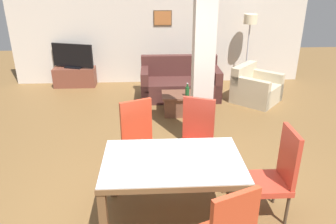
% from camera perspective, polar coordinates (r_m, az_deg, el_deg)
% --- Properties ---
extents(ground_plane, '(18.00, 18.00, 0.00)m').
position_cam_1_polar(ground_plane, '(4.00, 0.75, -17.72)').
color(ground_plane, brown).
extents(back_wall, '(7.20, 0.09, 2.70)m').
position_cam_1_polar(back_wall, '(8.25, -1.58, 14.36)').
color(back_wall, beige).
rests_on(back_wall, ground_plane).
extents(divider_pillar, '(0.31, 0.32, 2.70)m').
position_cam_1_polar(divider_pillar, '(4.97, 6.11, 8.26)').
color(divider_pillar, beige).
rests_on(divider_pillar, ground_plane).
extents(dining_table, '(1.52, 0.97, 0.77)m').
position_cam_1_polar(dining_table, '(3.63, 0.80, -10.44)').
color(dining_table, brown).
rests_on(dining_table, ground_plane).
extents(dining_chair_far_left, '(0.61, 0.61, 1.08)m').
position_cam_1_polar(dining_chair_far_left, '(4.40, -4.90, -4.79)').
color(dining_chair_far_left, '#C13B21').
rests_on(dining_chair_far_left, ground_plane).
extents(dining_chair_far_right, '(0.60, 0.60, 1.08)m').
position_cam_1_polar(dining_chair_far_right, '(4.47, 4.89, -4.31)').
color(dining_chair_far_right, '#B93928').
rests_on(dining_chair_far_right, ground_plane).
extents(dining_chair_head_right, '(0.46, 0.46, 1.08)m').
position_cam_1_polar(dining_chair_head_right, '(3.90, 18.36, -9.98)').
color(dining_chair_head_right, '#BA3928').
rests_on(dining_chair_head_right, ground_plane).
extents(sofa, '(1.72, 0.91, 0.89)m').
position_cam_1_polar(sofa, '(7.38, 2.09, 4.88)').
color(sofa, '#4C2723').
rests_on(sofa, ground_plane).
extents(armchair, '(1.21, 1.22, 0.78)m').
position_cam_1_polar(armchair, '(7.37, 14.91, 3.86)').
color(armchair, beige).
rests_on(armchair, ground_plane).
extents(coffee_table, '(0.61, 0.55, 0.41)m').
position_cam_1_polar(coffee_table, '(6.50, 1.66, 1.48)').
color(coffee_table, brown).
rests_on(coffee_table, ground_plane).
extents(bottle, '(0.08, 0.08, 0.27)m').
position_cam_1_polar(bottle, '(6.29, 3.37, 3.63)').
color(bottle, '#194C23').
rests_on(bottle, coffee_table).
extents(tv_stand, '(1.00, 0.40, 0.46)m').
position_cam_1_polar(tv_stand, '(8.44, -15.89, 5.89)').
color(tv_stand, brown).
rests_on(tv_stand, ground_plane).
extents(tv_screen, '(1.01, 0.37, 0.59)m').
position_cam_1_polar(tv_screen, '(8.31, -16.28, 9.30)').
color(tv_screen, black).
rests_on(tv_screen, tv_stand).
extents(floor_lamp, '(0.31, 0.31, 1.72)m').
position_cam_1_polar(floor_lamp, '(8.17, 14.07, 14.29)').
color(floor_lamp, '#B7B7BC').
rests_on(floor_lamp, ground_plane).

